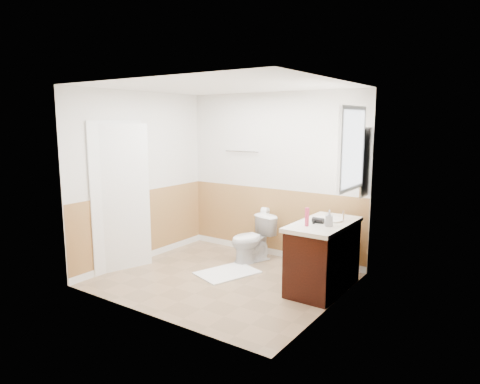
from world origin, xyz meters
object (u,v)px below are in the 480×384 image
Objects in this scene: toilet at (252,239)px; vanity_cabinet at (323,258)px; bath_mat at (227,273)px; soap_dispenser at (329,218)px; lotion_bottle at (307,217)px.

toilet is 1.36m from vanity_cabinet.
toilet reaches higher than bath_mat.
toilet is at bearing 159.53° from soap_dispenser.
bath_mat is (0.00, -0.63, -0.33)m from toilet.
lotion_bottle reaches higher than soap_dispenser.
lotion_bottle is (1.20, -0.67, 0.62)m from toilet.
soap_dispenser reaches higher than bath_mat.
vanity_cabinet is (1.30, -0.39, 0.06)m from toilet.
soap_dispenser is (1.42, -0.53, 0.60)m from toilet.
vanity_cabinet is at bearing 10.48° from bath_mat.
lotion_bottle reaches higher than bath_mat.
bath_mat is at bearing -169.52° from vanity_cabinet.
bath_mat is 0.73× the size of vanity_cabinet.
lotion_bottle is at bearing -2.19° from bath_mat.
soap_dispenser is at bearing 32.80° from lotion_bottle.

